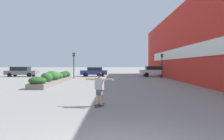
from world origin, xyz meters
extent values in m
cube|color=red|center=(7.44, 19.18, 4.20)|extent=(0.60, 45.46, 8.40)
cube|color=silver|center=(7.10, 15.60, 3.13)|extent=(0.06, 38.29, 1.20)
cube|color=slate|center=(-5.99, 17.34, 0.20)|extent=(1.35, 11.33, 0.40)
ellipsoid|color=#234C1E|center=(-6.00, 12.38, 0.63)|extent=(1.34, 1.40, 0.61)
ellipsoid|color=#286028|center=(-5.93, 14.43, 0.74)|extent=(1.01, 0.99, 0.89)
ellipsoid|color=#286028|center=(-6.01, 16.38, 0.77)|extent=(1.39, 1.61, 0.97)
ellipsoid|color=#33702D|center=(-6.06, 18.37, 0.67)|extent=(1.21, 1.01, 0.71)
ellipsoid|color=#234C1E|center=(-5.91, 20.19, 0.67)|extent=(0.97, 1.11, 0.72)
ellipsoid|color=#234C1E|center=(-5.92, 21.91, 0.69)|extent=(1.10, 1.02, 0.77)
cube|color=black|center=(-0.83, 5.43, 0.08)|extent=(0.47, 0.72, 0.01)
cylinder|color=beige|center=(-0.81, 5.69, 0.03)|extent=(0.07, 0.07, 0.05)
cylinder|color=beige|center=(-0.65, 5.62, 0.03)|extent=(0.07, 0.07, 0.05)
cylinder|color=beige|center=(-1.00, 5.24, 0.03)|extent=(0.07, 0.07, 0.05)
cylinder|color=beige|center=(-0.84, 5.17, 0.03)|extent=(0.07, 0.07, 0.05)
cylinder|color=tan|center=(-0.90, 5.46, 0.42)|extent=(0.16, 0.16, 0.66)
cylinder|color=tan|center=(-0.75, 5.40, 0.42)|extent=(0.16, 0.16, 0.66)
cube|color=#4C4C51|center=(-0.83, 5.43, 0.63)|extent=(0.29, 0.27, 0.24)
cube|color=#B2B2B7|center=(-0.83, 5.43, 1.00)|extent=(0.41, 0.32, 0.51)
cylinder|color=tan|center=(-1.22, 5.59, 1.20)|extent=(0.48, 0.27, 0.09)
cylinder|color=tan|center=(-0.43, 5.26, 1.20)|extent=(0.48, 0.27, 0.09)
sphere|color=tan|center=(-0.83, 5.43, 1.37)|extent=(0.21, 0.21, 0.21)
sphere|color=black|center=(-0.83, 5.43, 1.41)|extent=(0.25, 0.25, 0.25)
cube|color=navy|center=(-3.25, 29.95, 0.63)|extent=(4.10, 1.94, 0.65)
cube|color=black|center=(-3.09, 29.95, 1.20)|extent=(2.26, 1.71, 0.49)
cylinder|color=black|center=(-4.53, 29.03, 0.30)|extent=(0.61, 0.22, 0.61)
cylinder|color=black|center=(-4.53, 30.87, 0.30)|extent=(0.61, 0.22, 0.61)
cylinder|color=black|center=(-1.98, 29.03, 0.30)|extent=(0.61, 0.22, 0.61)
cylinder|color=black|center=(-1.98, 30.87, 0.30)|extent=(0.61, 0.22, 0.61)
cube|color=silver|center=(6.21, 29.27, 0.70)|extent=(4.72, 1.82, 0.71)
cube|color=black|center=(6.02, 29.27, 1.34)|extent=(2.60, 1.60, 0.56)
cylinder|color=black|center=(7.68, 30.13, 0.34)|extent=(0.68, 0.22, 0.68)
cylinder|color=black|center=(7.68, 28.40, 0.34)|extent=(0.68, 0.22, 0.68)
cylinder|color=black|center=(4.75, 30.13, 0.34)|extent=(0.68, 0.22, 0.68)
cylinder|color=black|center=(4.75, 28.40, 0.34)|extent=(0.68, 0.22, 0.68)
cube|color=slate|center=(15.17, 31.92, 0.64)|extent=(4.05, 1.88, 0.64)
cube|color=black|center=(15.33, 31.92, 1.25)|extent=(2.23, 1.66, 0.58)
cylinder|color=black|center=(13.91, 31.02, 0.32)|extent=(0.63, 0.22, 0.63)
cylinder|color=black|center=(13.91, 32.81, 0.32)|extent=(0.63, 0.22, 0.63)
cylinder|color=black|center=(16.42, 31.02, 0.32)|extent=(0.63, 0.22, 0.63)
cylinder|color=black|center=(16.42, 32.81, 0.32)|extent=(0.63, 0.22, 0.63)
cube|color=slate|center=(-14.36, 29.35, 0.62)|extent=(4.77, 1.90, 0.61)
cube|color=black|center=(-14.55, 29.35, 1.22)|extent=(2.63, 1.67, 0.59)
cylinder|color=black|center=(-12.88, 30.25, 0.31)|extent=(0.63, 0.22, 0.63)
cylinder|color=black|center=(-12.88, 28.44, 0.31)|extent=(0.63, 0.22, 0.63)
cylinder|color=black|center=(-15.84, 30.25, 0.31)|extent=(0.63, 0.22, 0.63)
cylinder|color=black|center=(-15.84, 28.44, 0.31)|extent=(0.63, 0.22, 0.63)
cylinder|color=black|center=(-5.48, 24.76, 1.49)|extent=(0.11, 0.11, 2.97)
cube|color=black|center=(-5.48, 24.76, 3.20)|extent=(0.28, 0.20, 0.45)
sphere|color=#2D2823|center=(-5.48, 24.64, 3.35)|extent=(0.15, 0.15, 0.15)
sphere|color=orange|center=(-5.48, 24.64, 3.20)|extent=(0.15, 0.15, 0.15)
sphere|color=#2D2823|center=(-5.48, 24.64, 3.05)|extent=(0.15, 0.15, 0.15)
cylinder|color=black|center=(6.30, 25.11, 1.42)|extent=(0.11, 0.11, 2.83)
cube|color=black|center=(6.30, 25.11, 3.06)|extent=(0.28, 0.20, 0.45)
sphere|color=#2D2823|center=(6.30, 24.99, 3.21)|extent=(0.15, 0.15, 0.15)
sphere|color=orange|center=(6.30, 24.99, 3.06)|extent=(0.15, 0.15, 0.15)
sphere|color=#2D2823|center=(6.30, 24.99, 2.91)|extent=(0.15, 0.15, 0.15)
camera|label=1|loc=(-0.20, -4.19, 1.85)|focal=35.00mm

